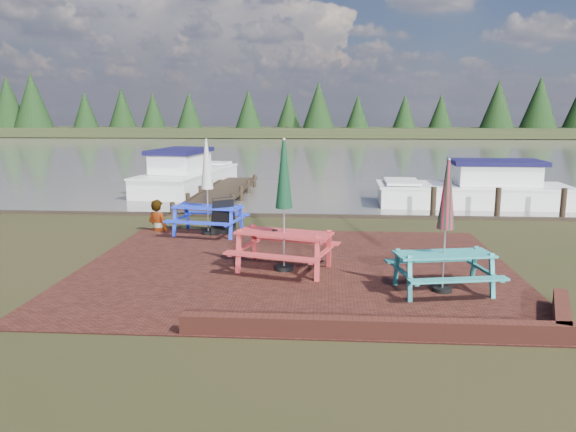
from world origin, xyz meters
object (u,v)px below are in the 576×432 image
(person, at_px, (157,200))
(picnic_table_teal, at_px, (444,247))
(picnic_table_red, at_px, (284,226))
(jetty, at_px, (222,192))
(boat_near, at_px, (476,191))
(boat_jetty, at_px, (187,177))
(picnic_table_blue, at_px, (208,202))
(chalkboard, at_px, (223,216))

(person, bearing_deg, picnic_table_teal, 169.33)
(picnic_table_red, relative_size, jetty, 0.30)
(boat_near, distance_m, person, 11.81)
(boat_jetty, relative_size, boat_near, 1.06)
(picnic_table_blue, relative_size, person, 1.46)
(jetty, bearing_deg, boat_jetty, 128.47)
(picnic_table_teal, xyz_separation_m, person, (-6.75, 4.83, 0.02))
(picnic_table_teal, distance_m, picnic_table_blue, 6.94)
(picnic_table_teal, relative_size, boat_near, 0.35)
(boat_jetty, relative_size, person, 4.23)
(picnic_table_blue, distance_m, chalkboard, 0.56)
(boat_jetty, bearing_deg, jetty, -44.00)
(picnic_table_red, distance_m, chalkboard, 3.88)
(picnic_table_red, xyz_separation_m, person, (-3.76, 3.64, -0.08))
(chalkboard, bearing_deg, jetty, 66.70)
(boat_near, bearing_deg, chalkboard, 129.30)
(chalkboard, xyz_separation_m, boat_jetty, (-3.43, 9.67, -0.09))
(picnic_table_red, relative_size, picnic_table_blue, 1.07)
(picnic_table_teal, xyz_separation_m, jetty, (-6.26, 11.65, -0.73))
(picnic_table_red, distance_m, boat_jetty, 14.08)
(picnic_table_blue, bearing_deg, chalkboard, 17.73)
(boat_jetty, bearing_deg, person, -73.10)
(boat_near, bearing_deg, picnic_table_red, 148.47)
(picnic_table_teal, xyz_separation_m, picnic_table_red, (-2.99, 1.20, 0.10))
(picnic_table_red, xyz_separation_m, chalkboard, (-1.89, 3.36, -0.44))
(picnic_table_red, bearing_deg, picnic_table_teal, -5.75)
(picnic_table_red, bearing_deg, picnic_table_blue, 140.82)
(boat_jetty, height_order, person, person)
(jetty, xyz_separation_m, person, (-0.50, -6.82, 0.75))
(jetty, xyz_separation_m, boat_near, (9.62, -0.74, 0.25))
(picnic_table_red, height_order, picnic_table_blue, picnic_table_red)
(picnic_table_teal, height_order, chalkboard, picnic_table_teal)
(boat_jetty, bearing_deg, boat_near, -8.35)
(picnic_table_teal, height_order, picnic_table_blue, picnic_table_blue)
(picnic_table_teal, relative_size, picnic_table_red, 0.90)
(picnic_table_teal, xyz_separation_m, boat_near, (3.36, 10.92, -0.49))
(picnic_table_teal, height_order, boat_jetty, picnic_table_teal)
(picnic_table_teal, xyz_separation_m, picnic_table_blue, (-5.28, 4.51, 0.04))
(picnic_table_teal, distance_m, boat_jetty, 16.48)
(boat_near, bearing_deg, person, 122.65)
(picnic_table_blue, relative_size, boat_jetty, 0.34)
(picnic_table_blue, relative_size, chalkboard, 2.61)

